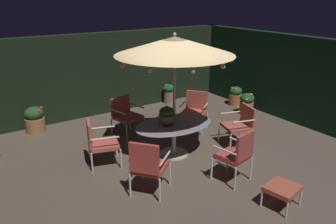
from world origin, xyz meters
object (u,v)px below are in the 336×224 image
(centerpiece_planter, at_px, (167,114))
(patio_chair_southeast, at_px, (148,164))
(ottoman_footrest, at_px, (282,189))
(patio_umbrella, at_px, (175,46))
(patio_chair_northeast, at_px, (125,113))
(potted_plant_back_left, at_px, (247,103))
(patio_chair_north, at_px, (195,108))
(patio_chair_east, at_px, (99,140))
(potted_plant_left_far, at_px, (35,119))
(patio_chair_south, at_px, (237,153))
(patio_dining_table, at_px, (174,130))
(potted_plant_front_corner, at_px, (236,96))
(potted_plant_right_near, at_px, (169,93))
(patio_chair_southwest, at_px, (241,123))

(centerpiece_planter, distance_m, patio_chair_southeast, 1.59)
(centerpiece_planter, relative_size, ottoman_footrest, 0.70)
(patio_umbrella, height_order, patio_chair_northeast, patio_umbrella)
(potted_plant_back_left, bearing_deg, patio_chair_north, -178.74)
(patio_chair_east, bearing_deg, ottoman_footrest, -56.95)
(potted_plant_left_far, bearing_deg, patio_chair_south, -60.87)
(centerpiece_planter, bearing_deg, patio_dining_table, -20.15)
(potted_plant_front_corner, distance_m, potted_plant_left_far, 5.97)
(patio_chair_northeast, bearing_deg, patio_dining_table, -75.75)
(potted_plant_front_corner, xyz_separation_m, potted_plant_left_far, (-5.84, 1.24, 0.04))
(potted_plant_left_far, bearing_deg, patio_chair_northeast, -38.42)
(potted_plant_right_near, xyz_separation_m, potted_plant_front_corner, (1.66, -1.34, -0.05))
(patio_chair_southeast, distance_m, patio_chair_south, 1.67)
(patio_dining_table, relative_size, patio_chair_north, 1.83)
(ottoman_footrest, bearing_deg, potted_plant_front_corner, 53.64)
(patio_chair_south, bearing_deg, patio_chair_southwest, 42.57)
(potted_plant_right_near, relative_size, potted_plant_left_far, 0.93)
(patio_chair_southeast, distance_m, potted_plant_left_far, 4.17)
(patio_chair_east, xyz_separation_m, potted_plant_front_corner, (5.15, 1.33, -0.27))
(patio_chair_southeast, bearing_deg, potted_plant_right_near, 52.37)
(potted_plant_right_near, bearing_deg, potted_plant_left_far, -178.64)
(patio_umbrella, distance_m, patio_chair_east, 2.44)
(patio_dining_table, relative_size, patio_chair_southwest, 1.88)
(patio_umbrella, bearing_deg, patio_chair_east, 163.63)
(patio_chair_southeast, height_order, potted_plant_right_near, patio_chair_southeast)
(patio_chair_southeast, xyz_separation_m, potted_plant_right_near, (3.19, 4.14, -0.25))
(patio_dining_table, bearing_deg, patio_chair_northeast, 104.25)
(patio_umbrella, xyz_separation_m, potted_plant_right_near, (1.94, 3.12, -2.04))
(potted_plant_right_near, bearing_deg, patio_chair_northeast, -146.25)
(patio_umbrella, relative_size, potted_plant_back_left, 4.25)
(patio_chair_south, relative_size, ottoman_footrest, 1.72)
(patio_chair_south, distance_m, potted_plant_back_left, 3.91)
(patio_chair_north, bearing_deg, patio_chair_southeast, -142.45)
(patio_chair_south, bearing_deg, potted_plant_left_far, 119.13)
(patio_umbrella, bearing_deg, potted_plant_right_near, 58.10)
(patio_chair_northeast, xyz_separation_m, patio_chair_east, (-1.15, -1.10, -0.02))
(patio_chair_southeast, bearing_deg, potted_plant_left_far, 103.67)
(potted_plant_front_corner, bearing_deg, centerpiece_planter, -155.32)
(patio_dining_table, xyz_separation_m, patio_chair_southeast, (-1.25, -1.03, 0.01))
(patio_umbrella, height_order, patio_chair_north, patio_umbrella)
(patio_chair_east, xyz_separation_m, potted_plant_left_far, (-0.69, 2.56, -0.23))
(centerpiece_planter, distance_m, patio_chair_northeast, 1.57)
(patio_chair_north, height_order, patio_chair_southeast, patio_chair_southeast)
(patio_chair_northeast, height_order, patio_chair_southeast, patio_chair_southeast)
(patio_chair_east, bearing_deg, patio_chair_south, -47.37)
(patio_chair_northeast, xyz_separation_m, potted_plant_front_corner, (4.00, 0.23, -0.29))
(patio_umbrella, relative_size, patio_chair_north, 2.71)
(ottoman_footrest, relative_size, potted_plant_right_near, 0.97)
(potted_plant_left_far, bearing_deg, centerpiece_planter, -54.85)
(patio_umbrella, height_order, patio_chair_southeast, patio_umbrella)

